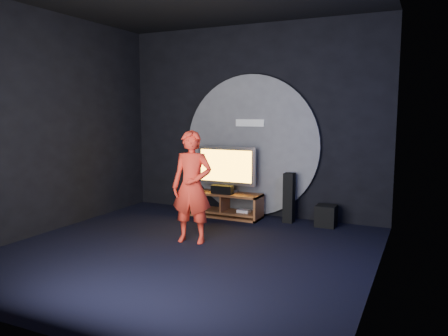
# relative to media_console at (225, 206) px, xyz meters

# --- Properties ---
(floor) EXTENTS (5.00, 5.00, 0.00)m
(floor) POSITION_rel_media_console_xyz_m (0.34, -2.05, -0.20)
(floor) COLOR black
(floor) RESTS_ON ground
(back_wall) EXTENTS (5.00, 0.04, 3.50)m
(back_wall) POSITION_rel_media_console_xyz_m (0.34, 0.45, 1.55)
(back_wall) COLOR black
(back_wall) RESTS_ON ground
(front_wall) EXTENTS (5.00, 0.04, 3.50)m
(front_wall) POSITION_rel_media_console_xyz_m (0.34, -4.55, 1.55)
(front_wall) COLOR black
(front_wall) RESTS_ON ground
(left_wall) EXTENTS (0.04, 5.00, 3.50)m
(left_wall) POSITION_rel_media_console_xyz_m (-2.16, -2.05, 1.55)
(left_wall) COLOR black
(left_wall) RESTS_ON ground
(right_wall) EXTENTS (0.04, 5.00, 3.50)m
(right_wall) POSITION_rel_media_console_xyz_m (2.84, -2.05, 1.55)
(right_wall) COLOR black
(right_wall) RESTS_ON ground
(wall_disc_panel) EXTENTS (2.60, 0.11, 2.60)m
(wall_disc_panel) POSITION_rel_media_console_xyz_m (0.34, 0.39, 1.11)
(wall_disc_panel) COLOR #515156
(wall_disc_panel) RESTS_ON ground
(media_console) EXTENTS (1.37, 0.45, 0.45)m
(media_console) POSITION_rel_media_console_xyz_m (0.00, 0.00, 0.00)
(media_console) COLOR brown
(media_console) RESTS_ON ground
(tv) EXTENTS (1.14, 0.22, 0.84)m
(tv) POSITION_rel_media_console_xyz_m (-0.01, 0.07, 0.72)
(tv) COLOR #A2A2A9
(tv) RESTS_ON media_console
(center_speaker) EXTENTS (0.40, 0.15, 0.15)m
(center_speaker) POSITION_rel_media_console_xyz_m (-0.01, -0.10, 0.33)
(center_speaker) COLOR black
(center_speaker) RESTS_ON media_console
(remote) EXTENTS (0.18, 0.05, 0.02)m
(remote) POSITION_rel_media_console_xyz_m (-0.46, -0.12, 0.27)
(remote) COLOR black
(remote) RESTS_ON media_console
(tower_speaker_left) EXTENTS (0.17, 0.19, 0.87)m
(tower_speaker_left) POSITION_rel_media_console_xyz_m (-0.79, -0.05, 0.24)
(tower_speaker_left) COLOR black
(tower_speaker_left) RESTS_ON ground
(tower_speaker_right) EXTENTS (0.17, 0.19, 0.87)m
(tower_speaker_right) POSITION_rel_media_console_xyz_m (1.18, 0.12, 0.24)
(tower_speaker_right) COLOR black
(tower_speaker_right) RESTS_ON ground
(subwoofer) EXTENTS (0.33, 0.33, 0.36)m
(subwoofer) POSITION_rel_media_console_xyz_m (1.83, 0.12, -0.01)
(subwoofer) COLOR black
(subwoofer) RESTS_ON ground
(player) EXTENTS (0.67, 0.50, 1.66)m
(player) POSITION_rel_media_console_xyz_m (0.21, -1.61, 0.63)
(player) COLOR red
(player) RESTS_ON ground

